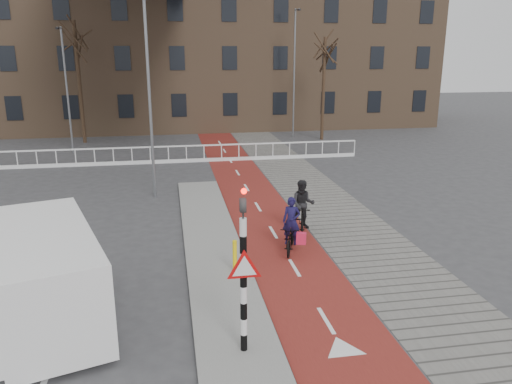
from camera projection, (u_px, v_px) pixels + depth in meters
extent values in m
plane|color=#38383A|center=(256.00, 306.00, 12.38)|extent=(120.00, 120.00, 0.00)
cube|color=maroon|center=(250.00, 194.00, 22.11)|extent=(2.50, 60.00, 0.01)
cube|color=slate|center=(311.00, 191.00, 22.58)|extent=(3.00, 60.00, 0.01)
cube|color=gray|center=(213.00, 246.00, 16.04)|extent=(1.80, 16.00, 0.12)
cylinder|color=black|center=(244.00, 286.00, 9.96)|extent=(0.14, 0.14, 2.88)
imported|color=black|center=(243.00, 198.00, 9.46)|extent=(0.13, 0.16, 0.80)
cylinder|color=#FF0C05|center=(244.00, 191.00, 9.28)|extent=(0.11, 0.02, 0.11)
cylinder|color=yellow|center=(235.00, 256.00, 13.94)|extent=(0.12, 0.12, 0.91)
imported|color=black|center=(291.00, 238.00, 15.64)|extent=(1.11, 1.75, 0.87)
imported|color=#17123C|center=(291.00, 221.00, 15.49)|extent=(0.64, 0.53, 1.51)
cube|color=#DE1F45|center=(301.00, 238.00, 15.13)|extent=(0.34, 0.28, 0.35)
imported|color=black|center=(302.00, 219.00, 17.09)|extent=(0.95, 1.84, 1.06)
imported|color=black|center=(303.00, 204.00, 16.94)|extent=(0.95, 0.82, 1.67)
cube|color=white|center=(47.00, 274.00, 11.42)|extent=(3.46, 5.49, 2.04)
cube|color=#267C1B|center=(94.00, 274.00, 11.62)|extent=(0.98, 3.13, 0.55)
cube|color=black|center=(17.00, 305.00, 9.22)|extent=(1.77, 0.59, 0.90)
cylinder|color=black|center=(12.00, 355.00, 9.77)|extent=(0.45, 0.76, 0.72)
cylinder|color=black|center=(103.00, 333.00, 10.53)|extent=(0.45, 0.76, 0.72)
cylinder|color=black|center=(7.00, 284.00, 12.75)|extent=(0.45, 0.76, 0.72)
cylinder|color=black|center=(78.00, 271.00, 13.51)|extent=(0.45, 0.76, 0.72)
cube|color=silver|center=(113.00, 148.00, 27.40)|extent=(28.00, 0.08, 0.08)
cube|color=silver|center=(114.00, 163.00, 27.63)|extent=(28.00, 0.10, 0.20)
cube|color=#7F6047|center=(151.00, 52.00, 40.57)|extent=(46.00, 10.00, 12.00)
cylinder|color=black|center=(80.00, 83.00, 33.38)|extent=(0.24, 0.24, 8.03)
cylinder|color=black|center=(323.00, 89.00, 34.75)|extent=(0.23, 0.23, 7.03)
cylinder|color=slate|center=(150.00, 101.00, 20.48)|extent=(0.12, 0.12, 8.22)
cylinder|color=slate|center=(67.00, 92.00, 29.90)|extent=(0.12, 0.12, 7.47)
cylinder|color=slate|center=(294.00, 75.00, 35.54)|extent=(0.12, 0.12, 8.92)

